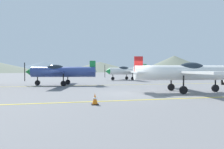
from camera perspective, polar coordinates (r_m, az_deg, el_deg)
name	(u,v)px	position (r m, az deg, el deg)	size (l,w,h in m)	color
ground_plane	(134,93)	(14.51, 6.73, -5.71)	(400.00, 400.00, 0.00)	slate
apron_line_near	(151,100)	(11.71, 11.55, -7.42)	(80.00, 0.16, 0.01)	yellow
apron_line_far	(112,85)	(22.36, -0.02, -3.18)	(80.00, 0.16, 0.01)	yellow
airplane_near	(183,72)	(16.20, 20.73, 0.65)	(8.33, 9.55, 2.85)	white
airplane_mid	(61,71)	(22.63, -15.13, 0.88)	(8.34, 9.53, 2.85)	#33478C
airplane_far	(127,71)	(33.58, 4.52, 1.09)	(8.33, 9.54, 2.85)	white
traffic_cone_side	(95,99)	(9.86, -5.15, -7.40)	(0.36, 0.36, 0.59)	black
hill_centerleft	(45,67)	(163.06, -19.66, 2.24)	(59.22, 59.22, 8.77)	slate
hill_centerright	(100,67)	(164.12, -3.61, 2.31)	(65.64, 65.64, 8.72)	slate
hill_right	(174,64)	(154.13, 18.26, 3.05)	(57.21, 57.21, 12.79)	slate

